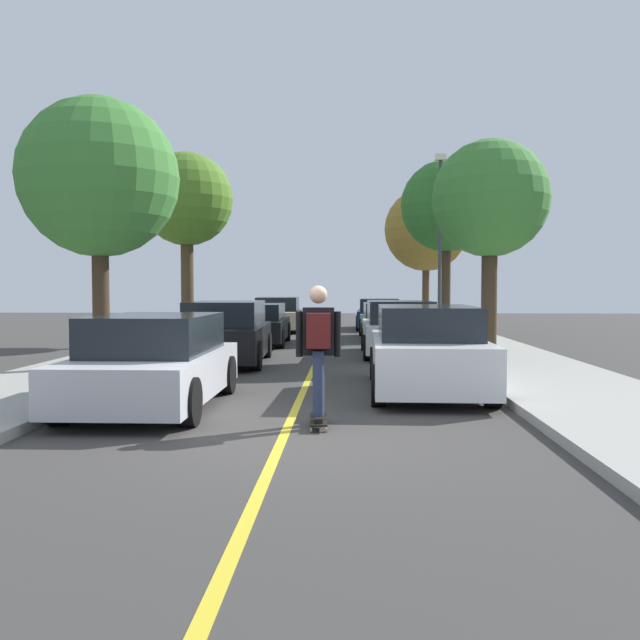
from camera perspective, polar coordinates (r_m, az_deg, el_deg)
ground at (r=8.37m, az=-3.01°, el=-9.60°), size 80.00×80.00×0.00m
center_line at (r=12.29m, az=-1.25°, el=-5.62°), size 0.12×39.20×0.01m
parked_car_left_nearest at (r=10.42m, az=-13.78°, el=-3.49°), size 1.92×4.12×1.38m
parked_car_left_near at (r=16.15m, az=-7.95°, el=-1.07°), size 2.07×4.27×1.47m
parked_car_left_far at (r=21.47m, az=-5.36°, el=-0.35°), size 2.03×4.30×1.29m
parked_car_left_farthest at (r=27.88m, az=-3.57°, el=0.45°), size 2.06×4.34×1.41m
parked_car_right_nearest at (r=11.76m, az=8.96°, el=-2.51°), size 2.01×4.46×1.48m
parked_car_right_near at (r=17.98m, az=6.68°, el=-0.76°), size 1.95×4.15×1.45m
parked_car_right_far at (r=23.77m, az=5.63°, el=-0.09°), size 1.88×4.36×1.27m
parked_car_right_farthest at (r=29.45m, az=5.01°, el=0.49°), size 2.07×4.28×1.32m
street_tree_left_nearest at (r=14.86m, az=-18.12°, el=11.24°), size 3.25×3.25×5.53m
street_tree_left_near at (r=22.09m, az=-11.18°, el=9.81°), size 2.93×2.93×5.92m
street_tree_right_nearest at (r=17.78m, az=14.15°, el=9.77°), size 2.94×2.94×5.37m
street_tree_right_near at (r=25.27m, az=10.63°, el=9.39°), size 3.33×3.33×6.30m
street_tree_right_far at (r=31.60m, az=8.94°, el=7.53°), size 3.82×3.82×6.24m
streetlamp at (r=23.37m, az=10.08°, el=7.17°), size 0.36×0.24×6.14m
skateboard at (r=8.80m, az=-0.14°, el=-8.41°), size 0.26×0.85×0.10m
skateboarder at (r=8.63m, az=-0.14°, el=-2.01°), size 0.58×0.70×1.71m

